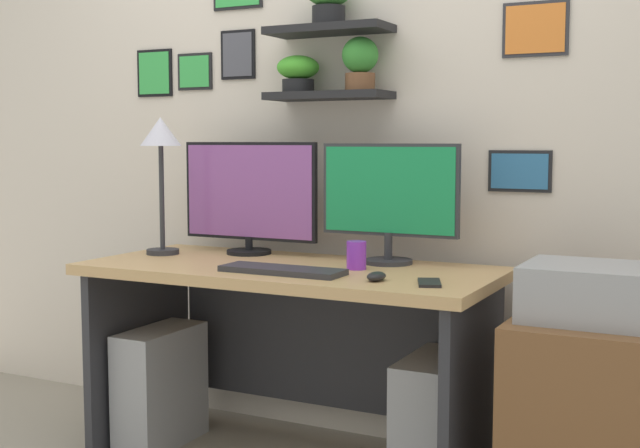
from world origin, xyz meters
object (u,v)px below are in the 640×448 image
Objects in this scene: computer_mouse at (376,276)px; pen_cup at (356,255)px; printer at (589,292)px; desk at (296,321)px; monitor_right at (389,197)px; drawer_cabinet at (585,425)px; keyboard at (282,270)px; cell_phone at (429,283)px; computer_tower_left at (161,386)px; desk_lamp at (161,146)px; monitor_left at (250,196)px; computer_tower_right at (433,422)px.

computer_mouse is 0.26m from pen_cup.
desk is at bearing 175.29° from printer.
computer_mouse is (0.11, -0.38, -0.23)m from monitor_right.
keyboard is at bearing -172.59° from drawer_cabinet.
computer_mouse is at bearing -168.34° from drawer_cabinet.
cell_phone reaches higher than computer_tower_left.
keyboard is (0.06, -0.22, 0.22)m from desk.
cell_phone is at bearing 5.46° from computer_mouse.
desk_lamp is (-1.02, 0.21, 0.42)m from computer_mouse.
monitor_left is at bearing 44.29° from computer_tower_left.
monitor_right reaches higher than computer_mouse.
monitor_right is 1.04m from drawer_cabinet.
monitor_left is 1.36× the size of keyboard.
desk is 0.32m from keyboard.
monitor_left is 1.14m from computer_tower_right.
keyboard is 4.89× the size of computer_mouse.
monitor_left is 0.61m from pen_cup.
cell_phone is at bearing -5.54° from computer_tower_left.
monitor_right is (0.30, 0.16, 0.46)m from desk.
computer_tower_right is at bearing 170.59° from drawer_cabinet.
computer_mouse is 1.12m from desk_lamp.
printer is (0.64, 0.13, -0.02)m from computer_mouse.
monitor_right reaches higher than cell_phone.
printer is 0.74m from computer_tower_right.
monitor_left is at bearing 135.74° from cell_phone.
pen_cup is 0.26× the size of printer.
desk is 3.25× the size of computer_tower_left.
cell_phone is at bearing -28.47° from pen_cup.
computer_mouse is at bearing 163.62° from cell_phone.
desk is 0.66m from cell_phone.
monitor_left is 0.40m from desk_lamp.
desk is 10.80× the size of cell_phone.
monitor_left reaches higher than pen_cup.
monitor_left reaches higher than cell_phone.
desk is 16.80× the size of computer_mouse.
desk is 0.37m from pen_cup.
monitor_left is 0.99m from cell_phone.
drawer_cabinet is at bearing -2.76° from desk_lamp.
pen_cup is (0.86, -0.01, -0.38)m from desk_lamp.
drawer_cabinet is at bearing -4.72° from pen_cup.
desk is 0.52m from computer_mouse.
cell_phone is at bearing -75.38° from computer_tower_right.
cell_phone is (0.18, 0.02, -0.01)m from computer_mouse.
drawer_cabinet is (0.81, -0.07, -0.47)m from pen_cup.
monitor_left reaches higher than computer_tower_right.
pen_cup is (-0.34, 0.18, 0.05)m from cell_phone.
printer is 1.70m from computer_tower_left.
monitor_left reaches higher than printer.
keyboard is at bearing -155.51° from computer_tower_right.
computer_tower_left is (-0.87, -0.26, -0.76)m from monitor_right.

